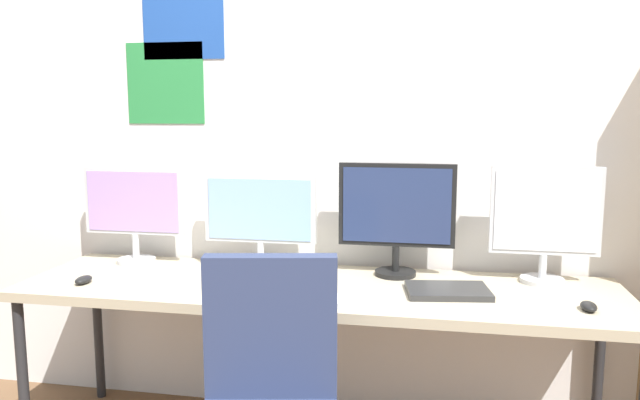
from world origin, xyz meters
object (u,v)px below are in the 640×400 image
at_px(monitor_far_left, 134,208).
at_px(monitor_center_right, 397,212).
at_px(laptop_closed, 448,291).
at_px(coffee_mug, 283,274).
at_px(mouse_left_side, 84,280).
at_px(keyboard_main, 306,299).
at_px(monitor_far_right, 545,219).
at_px(monitor_center_left, 260,216).
at_px(mouse_right_side, 589,306).
at_px(desk, 318,296).

height_order(monitor_far_left, monitor_center_right, monitor_center_right).
xyz_separation_m(laptop_closed, coffee_mug, (-0.67, -0.00, 0.03)).
bearing_deg(mouse_left_side, keyboard_main, -3.92).
bearing_deg(monitor_far_right, monitor_far_left, -180.00).
distance_m(monitor_center_left, coffee_mug, 0.35).
bearing_deg(mouse_right_side, laptop_closed, 166.87).
bearing_deg(keyboard_main, monitor_far_right, 25.60).
height_order(monitor_far_right, keyboard_main, monitor_far_right).
distance_m(desk, monitor_far_right, 1.00).
xyz_separation_m(monitor_center_right, coffee_mug, (-0.45, -0.24, -0.24)).
bearing_deg(mouse_left_side, monitor_far_right, 11.24).
height_order(desk, monitor_center_left, monitor_center_left).
bearing_deg(monitor_far_left, monitor_center_left, 0.00).
xyz_separation_m(monitor_far_right, mouse_right_side, (0.10, -0.36, -0.26)).
xyz_separation_m(mouse_right_side, coffee_mug, (-1.17, 0.11, 0.03)).
relative_size(monitor_far_right, laptop_closed, 1.54).
relative_size(monitor_center_left, mouse_right_side, 5.39).
bearing_deg(laptop_closed, mouse_left_side, 176.63).
distance_m(monitor_center_left, laptop_closed, 0.90).
relative_size(monitor_center_left, laptop_closed, 1.62).
xyz_separation_m(monitor_far_left, keyboard_main, (0.92, -0.44, -0.25)).
bearing_deg(monitor_center_right, monitor_center_left, -180.00).
relative_size(desk, keyboard_main, 6.60).
bearing_deg(coffee_mug, mouse_right_side, -5.51).
bearing_deg(keyboard_main, laptop_closed, 21.04).
height_order(monitor_center_left, keyboard_main, monitor_center_left).
bearing_deg(mouse_left_side, mouse_right_side, 0.60).
bearing_deg(laptop_closed, mouse_right_side, -21.74).
height_order(monitor_center_left, mouse_right_side, monitor_center_left).
xyz_separation_m(desk, monitor_far_right, (0.92, 0.21, 0.32)).
bearing_deg(mouse_left_side, monitor_center_right, 16.41).
height_order(monitor_far_left, monitor_far_right, monitor_far_right).
distance_m(desk, coffee_mug, 0.17).
bearing_deg(monitor_center_right, mouse_right_side, -26.24).
relative_size(keyboard_main, mouse_left_side, 3.92).
xyz_separation_m(monitor_far_left, mouse_right_side, (1.95, -0.36, -0.25)).
height_order(monitor_center_right, keyboard_main, monitor_center_right).
bearing_deg(keyboard_main, mouse_right_side, 4.85).
bearing_deg(keyboard_main, monitor_center_right, 55.17).
distance_m(desk, keyboard_main, 0.24).
height_order(monitor_center_right, mouse_left_side, monitor_center_right).
xyz_separation_m(mouse_right_side, laptop_closed, (-0.50, 0.12, -0.00)).
xyz_separation_m(monitor_center_right, keyboard_main, (-0.31, -0.44, -0.27)).
relative_size(monitor_far_left, monitor_center_right, 0.98).
height_order(keyboard_main, laptop_closed, laptop_closed).
bearing_deg(keyboard_main, desk, 90.00).
height_order(desk, monitor_far_right, monitor_far_right).
xyz_separation_m(monitor_far_left, coffee_mug, (0.78, -0.24, -0.22)).
bearing_deg(desk, keyboard_main, -90.00).
relative_size(monitor_center_right, mouse_left_side, 5.26).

